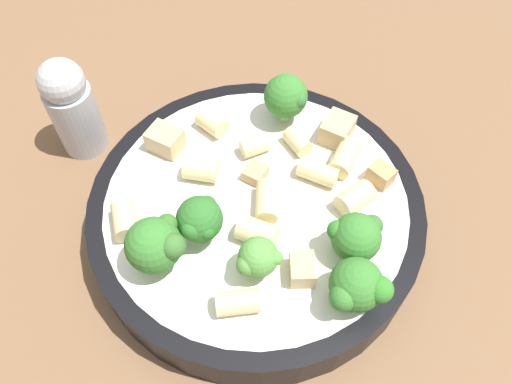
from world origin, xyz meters
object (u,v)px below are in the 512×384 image
(rigatoni_7, at_px, (125,220))
(rigatoni_9, at_px, (344,158))
(rigatoni_1, at_px, (212,123))
(chicken_chunk_4, at_px, (337,130))
(pasta_bowl, at_px, (256,211))
(broccoli_floret_4, at_px, (287,97))
(rigatoni_0, at_px, (257,233))
(chicken_chunk_0, at_px, (262,173))
(rigatoni_3, at_px, (201,170))
(broccoli_floret_3, at_px, (260,259))
(broccoli_floret_2, at_px, (358,287))
(rigatoni_8, at_px, (238,302))
(rigatoni_10, at_px, (297,142))
(broccoli_floret_5, at_px, (356,237))
(pepper_shaker, at_px, (72,107))
(rigatoni_5, at_px, (318,172))
(rigatoni_4, at_px, (249,146))
(broccoli_floret_1, at_px, (200,220))
(chicken_chunk_3, at_px, (302,269))
(chicken_chunk_1, at_px, (165,140))
(rigatoni_2, at_px, (355,198))
(rigatoni_6, at_px, (267,201))
(chicken_chunk_2, at_px, (381,175))
(broccoli_floret_0, at_px, (156,244))

(rigatoni_7, distance_m, rigatoni_9, 0.17)
(rigatoni_1, height_order, chicken_chunk_4, chicken_chunk_4)
(pasta_bowl, height_order, broccoli_floret_4, broccoli_floret_4)
(rigatoni_0, distance_m, chicken_chunk_0, 0.05)
(rigatoni_1, height_order, rigatoni_3, same)
(broccoli_floret_3, distance_m, chicken_chunk_0, 0.08)
(rigatoni_9, bearing_deg, broccoli_floret_2, 176.14)
(rigatoni_8, height_order, rigatoni_10, rigatoni_8)
(broccoli_floret_5, xyz_separation_m, pepper_shaker, (0.13, 0.21, -0.01))
(rigatoni_5, distance_m, rigatoni_9, 0.02)
(rigatoni_3, relative_size, rigatoni_4, 1.17)
(broccoli_floret_1, relative_size, broccoli_floret_5, 1.04)
(rigatoni_7, relative_size, chicken_chunk_3, 1.29)
(broccoli_floret_3, relative_size, chicken_chunk_1, 1.33)
(pepper_shaker, bearing_deg, rigatoni_1, -99.66)
(broccoli_floret_4, distance_m, rigatoni_4, 0.05)
(broccoli_floret_4, bearing_deg, broccoli_floret_3, 169.69)
(broccoli_floret_5, relative_size, rigatoni_3, 1.50)
(broccoli_floret_4, distance_m, rigatoni_8, 0.17)
(broccoli_floret_3, bearing_deg, rigatoni_9, -36.75)
(pasta_bowl, bearing_deg, rigatoni_5, -68.45)
(rigatoni_0, height_order, rigatoni_5, rigatoni_0)
(pepper_shaker, bearing_deg, chicken_chunk_3, -130.36)
(rigatoni_1, xyz_separation_m, rigatoni_8, (-0.15, -0.02, -0.00))
(chicken_chunk_1, xyz_separation_m, chicken_chunk_3, (-0.11, -0.10, -0.00))
(rigatoni_8, bearing_deg, broccoli_floret_1, 25.40)
(rigatoni_10, bearing_deg, rigatoni_2, -146.58)
(rigatoni_0, relative_size, rigatoni_10, 1.19)
(rigatoni_5, height_order, pepper_shaker, pepper_shaker)
(broccoli_floret_1, xyz_separation_m, chicken_chunk_0, (0.05, -0.04, -0.02))
(chicken_chunk_0, bearing_deg, rigatoni_0, 174.55)
(rigatoni_8, bearing_deg, rigatoni_10, -19.67)
(rigatoni_0, xyz_separation_m, rigatoni_7, (0.01, 0.09, -0.00))
(rigatoni_6, distance_m, rigatoni_10, 0.06)
(rigatoni_1, bearing_deg, rigatoni_3, 171.45)
(chicken_chunk_4, bearing_deg, rigatoni_3, 109.13)
(rigatoni_5, height_order, chicken_chunk_1, chicken_chunk_1)
(rigatoni_7, height_order, rigatoni_10, rigatoni_7)
(chicken_chunk_2, height_order, pepper_shaker, pepper_shaker)
(rigatoni_6, bearing_deg, pepper_shaker, 58.29)
(broccoli_floret_0, relative_size, broccoli_floret_2, 1.11)
(rigatoni_7, bearing_deg, broccoli_floret_3, -112.28)
(broccoli_floret_0, bearing_deg, broccoli_floret_5, -87.41)
(broccoli_floret_3, height_order, rigatoni_8, broccoli_floret_3)
(rigatoni_2, relative_size, chicken_chunk_1, 1.03)
(rigatoni_10, bearing_deg, rigatoni_4, 95.47)
(rigatoni_2, bearing_deg, rigatoni_1, 53.65)
(rigatoni_2, xyz_separation_m, rigatoni_4, (0.05, 0.07, -0.00))
(rigatoni_1, xyz_separation_m, rigatoni_5, (-0.05, -0.08, -0.00))
(rigatoni_1, distance_m, rigatoni_4, 0.04)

